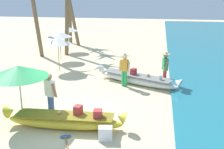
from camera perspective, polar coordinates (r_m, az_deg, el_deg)
ground_plane at (r=10.24m, az=-8.63°, el=-8.99°), size 80.00×80.00×0.00m
boat_yellow_foreground at (r=9.47m, az=-9.74°, el=-9.43°), size 4.27×0.93×0.78m
boat_white_midground at (r=13.71m, az=5.26°, el=-0.94°), size 4.42×2.46×0.77m
person_vendor_hatted at (r=13.17m, az=2.62°, el=1.53°), size 0.58×0.44×1.66m
person_tourist_customer at (r=10.07m, az=-12.78°, el=-3.80°), size 0.58×0.44×1.68m
person_vendor_assistant at (r=13.57m, az=11.04°, el=1.76°), size 0.44×0.58×1.70m
patio_umbrella_large at (r=9.79m, az=-19.00°, el=0.58°), size 2.05×2.05×2.05m
parasol_row_0 at (r=16.03m, az=-11.25°, el=6.85°), size 1.60×1.60×1.91m
parasol_row_1 at (r=18.59m, az=-10.88°, el=8.21°), size 1.60×1.60×1.91m
parasol_row_2 at (r=21.46m, az=-9.31°, el=9.40°), size 1.60×1.60×1.91m
cooler_box at (r=8.66m, az=-1.38°, el=-12.23°), size 0.47×0.37×0.44m
paddle at (r=8.55m, az=-9.39°, el=-14.36°), size 0.88×1.67×0.05m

